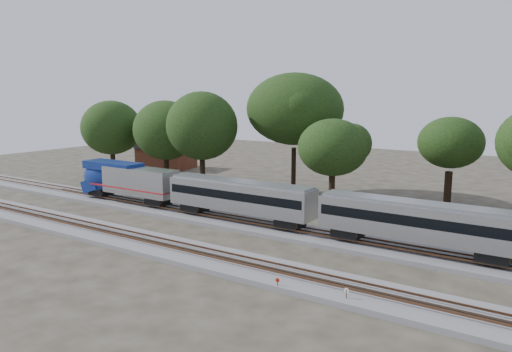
{
  "coord_description": "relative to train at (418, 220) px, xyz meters",
  "views": [
    {
      "loc": [
        23.71,
        -33.34,
        13.12
      ],
      "look_at": [
        -1.89,
        5.0,
        5.37
      ],
      "focal_mm": 35.0,
      "sensor_mm": 36.0,
      "label": 1
    }
  ],
  "objects": [
    {
      "name": "tree_3",
      "position": [
        -21.5,
        17.91,
        7.94
      ],
      "size": [
        11.14,
        11.14,
        15.71
      ],
      "color": "black",
      "rests_on": "ground"
    },
    {
      "name": "ground",
      "position": [
        -13.01,
        -6.0,
        -3.02
      ],
      "size": [
        160.0,
        160.0,
        0.0
      ],
      "primitive_type": "plane",
      "color": "#383328",
      "rests_on": "ground"
    },
    {
      "name": "switch_stand_red",
      "position": [
        -5.64,
        -12.28,
        -2.44
      ],
      "size": [
        0.29,
        0.07,
        0.91
      ],
      "rotation": [
        0.0,
        0.0,
        0.16
      ],
      "color": "#512D19",
      "rests_on": "ground"
    },
    {
      "name": "track_far",
      "position": [
        -13.01,
        -0.0,
        -2.81
      ],
      "size": [
        160.0,
        5.0,
        0.73
      ],
      "color": "slate",
      "rests_on": "ground"
    },
    {
      "name": "tree_0",
      "position": [
        -49.73,
        11.56,
        4.79
      ],
      "size": [
        7.95,
        7.95,
        11.21
      ],
      "color": "black",
      "rests_on": "ground"
    },
    {
      "name": "switch_lever",
      "position": [
        -6.44,
        -12.01,
        -2.87
      ],
      "size": [
        0.58,
        0.47,
        0.3
      ],
      "primitive_type": "cube",
      "rotation": [
        0.0,
        0.0,
        0.4
      ],
      "color": "#512D19",
      "rests_on": "ground"
    },
    {
      "name": "train",
      "position": [
        0.0,
        0.0,
        0.0
      ],
      "size": [
        83.75,
        2.88,
        4.24
      ],
      "color": "#AFB1B6",
      "rests_on": "ground"
    },
    {
      "name": "brick_building",
      "position": [
        -50.4,
        23.9,
        -0.84
      ],
      "size": [
        10.01,
        7.87,
        4.33
      ],
      "rotation": [
        0.0,
        0.0,
        0.18
      ],
      "color": "brown",
      "rests_on": "ground"
    },
    {
      "name": "switch_stand_white",
      "position": [
        -0.97,
        -11.67,
        -2.33
      ],
      "size": [
        0.34,
        0.06,
        1.07
      ],
      "rotation": [
        0.0,
        0.0,
        -0.07
      ],
      "color": "#512D19",
      "rests_on": "ground"
    },
    {
      "name": "tree_2",
      "position": [
        -31.45,
        11.01,
        5.76
      ],
      "size": [
        8.94,
        8.94,
        12.61
      ],
      "color": "black",
      "rests_on": "ground"
    },
    {
      "name": "tree_1",
      "position": [
        -39.24,
        12.31,
        4.78
      ],
      "size": [
        7.95,
        7.95,
        11.21
      ],
      "color": "black",
      "rests_on": "ground"
    },
    {
      "name": "tree_4",
      "position": [
        -13.24,
        12.19,
        3.93
      ],
      "size": [
        7.08,
        7.08,
        9.99
      ],
      "color": "black",
      "rests_on": "ground"
    },
    {
      "name": "tree_5",
      "position": [
        -2.44,
        20.93,
        4.34
      ],
      "size": [
        7.5,
        7.5,
        10.58
      ],
      "color": "black",
      "rests_on": "ground"
    },
    {
      "name": "track_near",
      "position": [
        -13.01,
        -10.0,
        -2.81
      ],
      "size": [
        160.0,
        5.0,
        0.73
      ],
      "color": "slate",
      "rests_on": "ground"
    }
  ]
}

